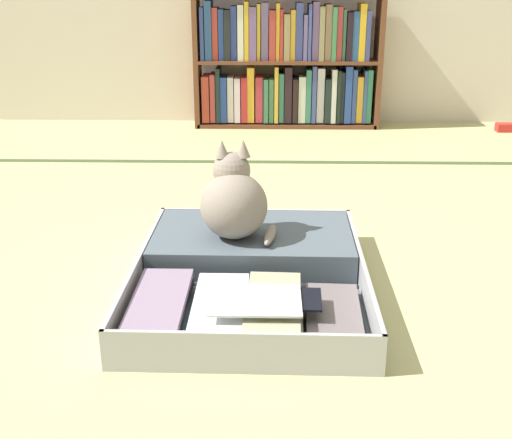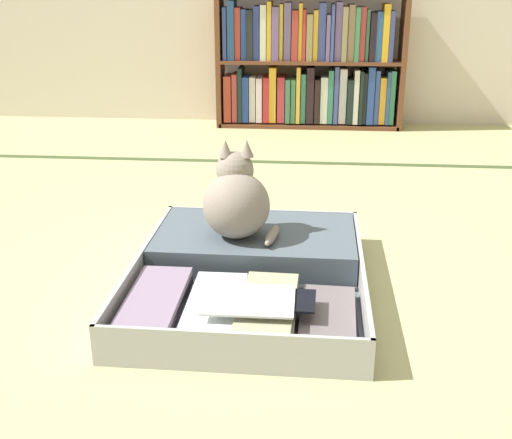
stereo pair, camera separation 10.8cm
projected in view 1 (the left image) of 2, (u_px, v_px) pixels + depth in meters
The scene contains 6 objects.
ground_plane at pixel (230, 284), 1.98m from camera, with size 10.00×10.00×0.00m, color tan.
tatami_border at pixel (246, 162), 3.29m from camera, with size 4.80×0.05×0.00m.
bookshelf at pixel (286, 64), 3.96m from camera, with size 1.14×0.22×0.80m.
open_suitcase at pixel (248, 269), 1.97m from camera, with size 0.68×0.87×0.11m.
black_cat at pixel (234, 201), 2.02m from camera, with size 0.26×0.24×0.31m.
small_red_pouch at pixel (505, 127), 3.92m from camera, with size 0.10×0.07×0.05m.
Camera 1 is at (0.12, -1.78, 0.89)m, focal length 45.18 mm.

